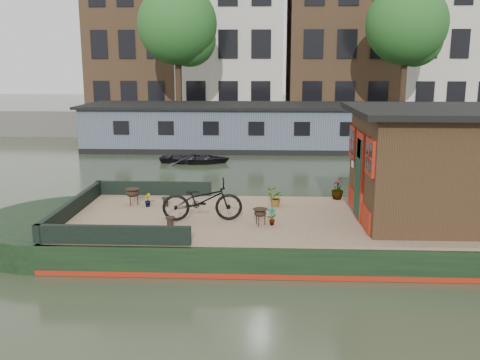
{
  "coord_description": "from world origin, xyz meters",
  "views": [
    {
      "loc": [
        -1.65,
        -11.41,
        3.97
      ],
      "look_at": [
        -2.19,
        0.5,
        1.37
      ],
      "focal_mm": 40.0,
      "sensor_mm": 36.0,
      "label": 1
    }
  ],
  "objects_px": {
    "dinghy": "(195,155)",
    "brazier_front": "(260,217)",
    "cabin": "(443,164)",
    "potted_plant_a": "(272,216)",
    "brazier_rear": "(133,197)",
    "bicycle": "(202,200)"
  },
  "relations": [
    {
      "from": "potted_plant_a",
      "to": "bicycle",
      "type": "bearing_deg",
      "value": 168.78
    },
    {
      "from": "brazier_front",
      "to": "dinghy",
      "type": "distance_m",
      "value": 11.12
    },
    {
      "from": "potted_plant_a",
      "to": "brazier_front",
      "type": "xyz_separation_m",
      "value": [
        -0.24,
        -0.01,
        -0.02
      ]
    },
    {
      "from": "cabin",
      "to": "dinghy",
      "type": "relative_size",
      "value": 1.4
    },
    {
      "from": "bicycle",
      "to": "brazier_rear",
      "type": "xyz_separation_m",
      "value": [
        -1.83,
        1.22,
        -0.25
      ]
    },
    {
      "from": "brazier_front",
      "to": "brazier_rear",
      "type": "height_order",
      "value": "brazier_rear"
    },
    {
      "from": "bicycle",
      "to": "brazier_rear",
      "type": "height_order",
      "value": "bicycle"
    },
    {
      "from": "cabin",
      "to": "brazier_front",
      "type": "relative_size",
      "value": 11.2
    },
    {
      "from": "dinghy",
      "to": "brazier_front",
      "type": "bearing_deg",
      "value": -162.22
    },
    {
      "from": "bicycle",
      "to": "potted_plant_a",
      "type": "bearing_deg",
      "value": -106.81
    },
    {
      "from": "brazier_front",
      "to": "brazier_rear",
      "type": "xyz_separation_m",
      "value": [
        -3.08,
        1.52,
        0.02
      ]
    },
    {
      "from": "cabin",
      "to": "dinghy",
      "type": "xyz_separation_m",
      "value": [
        -6.66,
        10.14,
        -1.58
      ]
    },
    {
      "from": "dinghy",
      "to": "cabin",
      "type": "bearing_deg",
      "value": -143.3
    },
    {
      "from": "brazier_rear",
      "to": "dinghy",
      "type": "distance_m",
      "value": 9.25
    },
    {
      "from": "cabin",
      "to": "potted_plant_a",
      "type": "distance_m",
      "value": 3.85
    },
    {
      "from": "cabin",
      "to": "bicycle",
      "type": "height_order",
      "value": "cabin"
    },
    {
      "from": "bicycle",
      "to": "brazier_front",
      "type": "relative_size",
      "value": 4.82
    },
    {
      "from": "potted_plant_a",
      "to": "dinghy",
      "type": "bearing_deg",
      "value": 105.59
    },
    {
      "from": "bicycle",
      "to": "brazier_rear",
      "type": "distance_m",
      "value": 2.21
    },
    {
      "from": "bicycle",
      "to": "potted_plant_a",
      "type": "relative_size",
      "value": 4.38
    },
    {
      "from": "bicycle",
      "to": "brazier_front",
      "type": "bearing_deg",
      "value": -109.27
    },
    {
      "from": "cabin",
      "to": "dinghy",
      "type": "height_order",
      "value": "cabin"
    }
  ]
}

